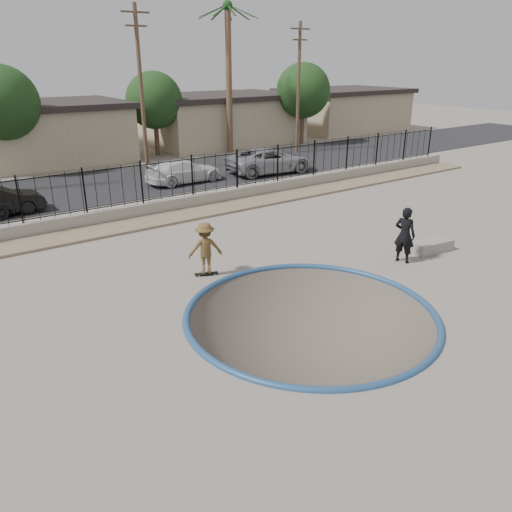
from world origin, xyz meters
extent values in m
cube|color=slate|center=(0.00, 12.00, -1.10)|extent=(120.00, 120.00, 2.20)
torus|color=navy|center=(0.00, -1.00, 0.00)|extent=(7.04, 7.04, 0.20)
cube|color=#8E7C5D|center=(0.00, 9.20, 0.06)|extent=(42.00, 1.60, 0.11)
cube|color=gray|center=(0.00, 10.30, 0.30)|extent=(42.00, 0.45, 0.60)
cube|color=black|center=(0.00, 10.30, 0.72)|extent=(40.00, 0.04, 0.03)
cube|color=black|center=(0.00, 10.30, 2.30)|extent=(40.00, 0.04, 0.04)
cube|color=black|center=(0.00, 17.00, 0.02)|extent=(90.00, 8.00, 0.04)
cube|color=tan|center=(0.00, 26.50, 1.75)|extent=(10.00, 8.00, 3.50)
cube|color=#2B2523|center=(0.00, 26.50, 3.70)|extent=(10.60, 8.60, 0.40)
cube|color=tan|center=(14.00, 26.50, 1.75)|extent=(12.00, 8.00, 3.50)
cube|color=#2B2523|center=(14.00, 26.50, 3.70)|extent=(12.60, 8.60, 0.40)
cube|color=tan|center=(28.00, 26.50, 1.75)|extent=(11.00, 8.00, 3.50)
cube|color=#2B2523|center=(28.00, 26.50, 3.70)|extent=(11.60, 8.60, 0.40)
cylinder|color=brown|center=(12.00, 22.00, 5.00)|extent=(0.44, 0.44, 10.00)
sphere|color=#183F16|center=(12.00, 22.00, 9.95)|extent=(0.70, 0.70, 0.70)
cylinder|color=#473323|center=(4.00, 19.00, 4.75)|extent=(0.24, 0.24, 9.50)
cube|color=#473323|center=(4.00, 19.00, 9.00)|extent=(1.70, 0.10, 0.10)
cube|color=#473323|center=(4.00, 19.00, 8.30)|extent=(1.30, 0.10, 0.10)
cylinder|color=#473323|center=(16.00, 19.00, 4.50)|extent=(0.24, 0.24, 9.00)
cube|color=#473323|center=(16.00, 19.00, 8.50)|extent=(1.70, 0.10, 0.10)
cube|color=#473323|center=(16.00, 19.00, 7.80)|extent=(1.30, 0.10, 0.10)
cylinder|color=#473323|center=(-3.00, 23.00, 1.50)|extent=(0.34, 0.34, 3.00)
sphere|color=#143311|center=(-3.00, 23.00, 4.20)|extent=(4.32, 4.32, 4.32)
cylinder|color=#473323|center=(7.00, 24.00, 1.38)|extent=(0.34, 0.34, 2.75)
sphere|color=#143311|center=(7.00, 24.00, 3.85)|extent=(3.96, 3.96, 3.96)
cylinder|color=#473323|center=(19.00, 22.00, 1.50)|extent=(0.34, 0.34, 3.00)
sphere|color=#143311|center=(19.00, 22.00, 4.20)|extent=(4.32, 4.32, 4.32)
imported|color=olive|center=(-1.01, 3.00, 0.84)|extent=(1.24, 0.95, 1.69)
cube|color=black|center=(-1.01, 3.00, 0.06)|extent=(0.79, 0.47, 0.02)
cylinder|color=silver|center=(-1.28, 3.03, 0.02)|extent=(0.06, 0.05, 0.05)
cylinder|color=silver|center=(-1.22, 3.16, 0.02)|extent=(0.06, 0.05, 0.05)
cylinder|color=silver|center=(-0.80, 2.84, 0.02)|extent=(0.06, 0.05, 0.05)
cylinder|color=silver|center=(-0.74, 2.97, 0.02)|extent=(0.06, 0.05, 0.05)
imported|color=black|center=(5.14, 0.10, 0.98)|extent=(0.67, 0.82, 1.95)
cube|color=gray|center=(6.81, 0.15, 0.20)|extent=(1.67, 0.88, 0.40)
imported|color=white|center=(4.48, 15.00, 0.68)|extent=(4.48, 1.96, 1.28)
imported|color=#9EA1A7|center=(10.01, 14.34, 0.79)|extent=(5.64, 3.00, 1.51)
camera|label=1|loc=(-8.27, -10.09, 6.57)|focal=35.00mm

